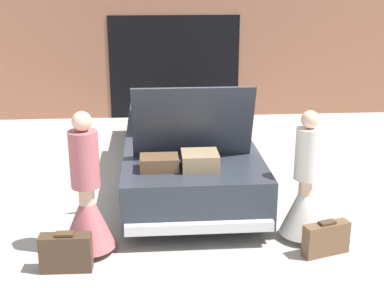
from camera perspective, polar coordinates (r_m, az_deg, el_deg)
ground_plane at (r=8.51m, az=-0.69°, el=-3.20°), size 40.00×40.00×0.00m
garage_wall_back at (r=11.69m, az=-1.91°, el=9.64°), size 12.00×0.14×2.80m
car at (r=8.34m, az=-0.72°, el=0.37°), size 1.84×4.90×1.74m
person_left at (r=6.11m, az=-11.13°, el=-6.31°), size 0.61×0.61×1.66m
person_right at (r=6.44m, az=11.95°, el=-5.30°), size 0.56×0.56×1.59m
suitcase_beside_left_person at (r=5.96m, az=-13.30°, el=-11.21°), size 0.55×0.19×0.45m
suitcase_beside_right_person at (r=6.31m, az=14.11°, el=-9.76°), size 0.57×0.31×0.41m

